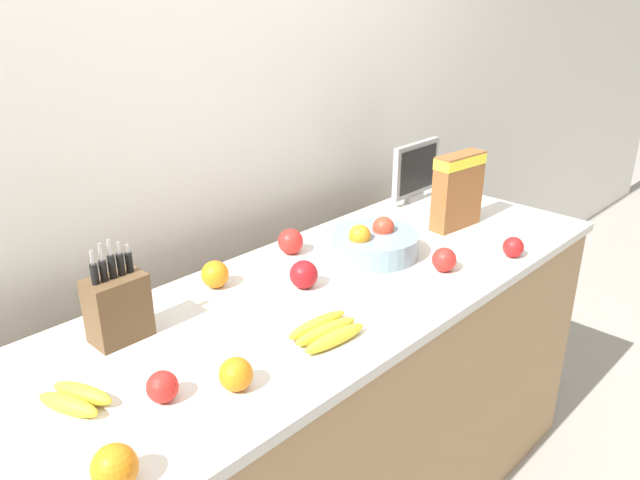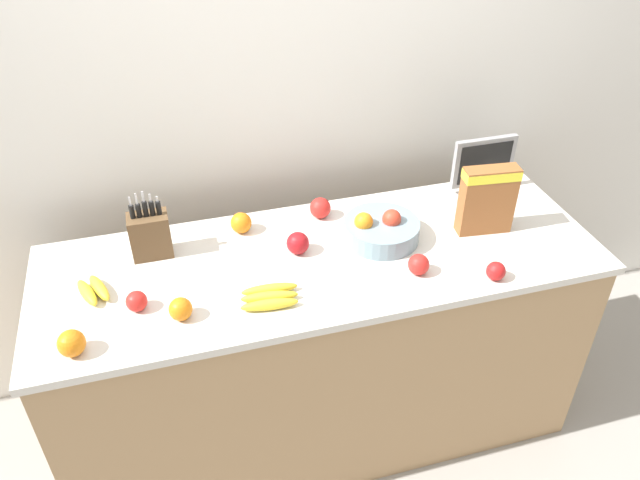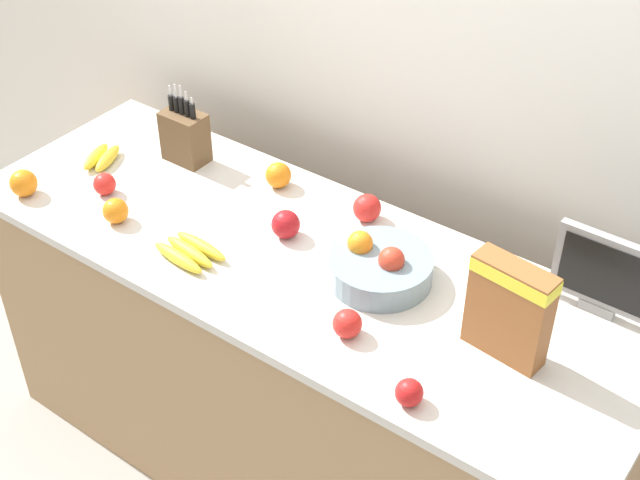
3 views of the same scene
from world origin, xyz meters
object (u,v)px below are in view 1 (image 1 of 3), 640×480
(apple_rear, at_px, (291,241))
(orange_front_left, at_px, (215,274))
(orange_mid_left, at_px, (115,467))
(banana_bunch_left, at_px, (75,399))
(orange_front_right, at_px, (236,374))
(banana_bunch_right, at_px, (326,331))
(apple_near_bananas, at_px, (444,260))
(fruit_bowl, at_px, (374,243))
(apple_leftmost, at_px, (304,274))
(cereal_box, at_px, (458,188))
(apple_rightmost, at_px, (162,387))
(small_monitor, at_px, (416,170))
(apple_by_knife_block, at_px, (513,247))
(knife_block, at_px, (118,307))

(apple_rear, xyz_separation_m, orange_front_left, (-0.32, -0.02, -0.00))
(apple_rear, relative_size, orange_mid_left, 1.00)
(banana_bunch_left, distance_m, orange_front_right, 0.34)
(banana_bunch_right, height_order, orange_mid_left, orange_mid_left)
(apple_near_bananas, height_order, orange_front_right, same)
(fruit_bowl, relative_size, apple_leftmost, 3.41)
(cereal_box, height_order, apple_rear, cereal_box)
(banana_bunch_left, bearing_deg, cereal_box, -0.57)
(fruit_bowl, xyz_separation_m, orange_front_left, (-0.50, 0.19, -0.00))
(cereal_box, height_order, banana_bunch_left, cereal_box)
(banana_bunch_left, distance_m, apple_rightmost, 0.18)
(small_monitor, bearing_deg, banana_bunch_right, -155.72)
(fruit_bowl, bearing_deg, apple_by_knife_block, -48.17)
(knife_block, distance_m, banana_bunch_left, 0.28)
(apple_leftmost, height_order, apple_near_bananas, apple_leftmost)
(apple_near_bananas, bearing_deg, banana_bunch_right, -179.70)
(small_monitor, relative_size, banana_bunch_left, 1.58)
(banana_bunch_left, xyz_separation_m, orange_front_right, (0.27, -0.20, 0.02))
(apple_by_knife_block, bearing_deg, small_monitor, 67.44)
(banana_bunch_left, bearing_deg, apple_leftmost, 3.27)
(banana_bunch_right, distance_m, orange_mid_left, 0.62)
(knife_block, xyz_separation_m, fruit_bowl, (0.83, -0.14, -0.05))
(banana_bunch_right, distance_m, orange_front_right, 0.29)
(orange_mid_left, bearing_deg, knife_block, 59.10)
(banana_bunch_right, relative_size, apple_near_bananas, 2.77)
(orange_front_left, bearing_deg, banana_bunch_left, -157.10)
(orange_mid_left, bearing_deg, small_monitor, 17.89)
(apple_leftmost, relative_size, apple_rear, 1.00)
(orange_front_right, bearing_deg, small_monitor, 19.40)
(orange_front_right, bearing_deg, orange_front_left, 57.56)
(apple_rightmost, distance_m, apple_near_bananas, 0.96)
(cereal_box, bearing_deg, apple_rear, 162.15)
(knife_block, xyz_separation_m, orange_front_left, (0.33, 0.05, -0.05))
(orange_front_right, bearing_deg, knife_block, 99.83)
(small_monitor, relative_size, apple_rear, 3.23)
(cereal_box, xyz_separation_m, orange_front_left, (-0.89, 0.24, -0.11))
(banana_bunch_right, xyz_separation_m, apple_by_knife_block, (0.78, -0.10, 0.02))
(apple_by_knife_block, bearing_deg, apple_near_bananas, 157.26)
(banana_bunch_right, bearing_deg, small_monitor, 24.28)
(banana_bunch_left, xyz_separation_m, apple_leftmost, (0.72, 0.04, 0.02))
(banana_bunch_left, bearing_deg, apple_near_bananas, -9.93)
(apple_leftmost, xyz_separation_m, apple_rear, (0.14, 0.20, 0.00))
(apple_by_knife_block, relative_size, orange_mid_left, 0.80)
(fruit_bowl, bearing_deg, orange_front_right, -162.94)
(fruit_bowl, bearing_deg, apple_near_bananas, -76.85)
(small_monitor, height_order, banana_bunch_left, small_monitor)
(banana_bunch_left, height_order, orange_front_left, orange_front_left)
(knife_block, relative_size, small_monitor, 0.99)
(apple_rightmost, distance_m, orange_front_right, 0.16)
(small_monitor, bearing_deg, apple_rightmost, -165.29)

